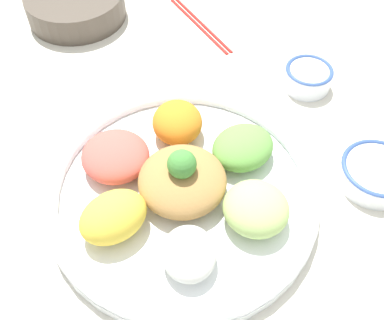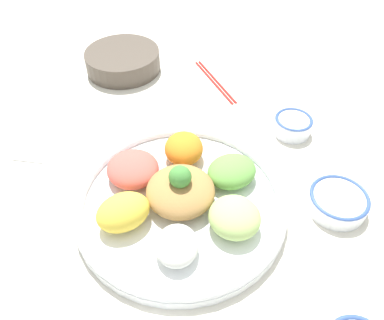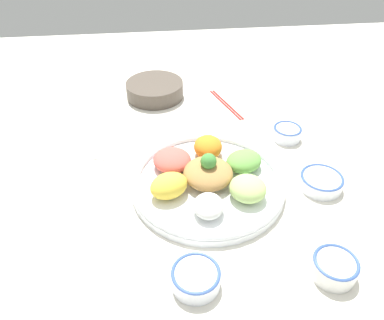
{
  "view_description": "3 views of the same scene",
  "coord_description": "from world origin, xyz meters",
  "px_view_note": "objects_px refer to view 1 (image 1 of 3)",
  "views": [
    {
      "loc": [
        -0.32,
        0.08,
        0.57
      ],
      "look_at": [
        0.08,
        -0.01,
        0.03
      ],
      "focal_mm": 42.0,
      "sensor_mm": 36.0,
      "label": 1
    },
    {
      "loc": [
        -0.4,
        0.04,
        0.58
      ],
      "look_at": [
        0.08,
        -0.01,
        0.08
      ],
      "focal_mm": 35.0,
      "sensor_mm": 36.0,
      "label": 2
    },
    {
      "loc": [
        -0.67,
        0.14,
        0.67
      ],
      "look_at": [
        0.04,
        0.06,
        0.09
      ],
      "focal_mm": 35.0,
      "sensor_mm": 36.0,
      "label": 3
    }
  ],
  "objects_px": {
    "sauce_bowl_red": "(376,173)",
    "rice_bowl_plain": "(308,77)",
    "side_serving_bowl": "(75,3)",
    "salad_platter": "(182,188)",
    "chopsticks_pair_near": "(200,24)"
  },
  "relations": [
    {
      "from": "salad_platter",
      "to": "side_serving_bowl",
      "type": "bearing_deg",
      "value": 13.51
    },
    {
      "from": "salad_platter",
      "to": "sauce_bowl_red",
      "type": "height_order",
      "value": "salad_platter"
    },
    {
      "from": "side_serving_bowl",
      "to": "chopsticks_pair_near",
      "type": "distance_m",
      "value": 0.26
    },
    {
      "from": "salad_platter",
      "to": "rice_bowl_plain",
      "type": "relative_size",
      "value": 4.67
    },
    {
      "from": "salad_platter",
      "to": "sauce_bowl_red",
      "type": "xyz_separation_m",
      "value": [
        -0.03,
        -0.29,
        -0.01
      ]
    },
    {
      "from": "chopsticks_pair_near",
      "to": "rice_bowl_plain",
      "type": "bearing_deg",
      "value": 14.65
    },
    {
      "from": "sauce_bowl_red",
      "to": "side_serving_bowl",
      "type": "distance_m",
      "value": 0.67
    },
    {
      "from": "rice_bowl_plain",
      "to": "side_serving_bowl",
      "type": "distance_m",
      "value": 0.5
    },
    {
      "from": "salad_platter",
      "to": "sauce_bowl_red",
      "type": "distance_m",
      "value": 0.3
    },
    {
      "from": "sauce_bowl_red",
      "to": "rice_bowl_plain",
      "type": "xyz_separation_m",
      "value": [
        0.22,
        0.02,
        0.0
      ]
    },
    {
      "from": "sauce_bowl_red",
      "to": "chopsticks_pair_near",
      "type": "xyz_separation_m",
      "value": [
        0.44,
        0.17,
        -0.02
      ]
    },
    {
      "from": "side_serving_bowl",
      "to": "salad_platter",
      "type": "bearing_deg",
      "value": -166.49
    },
    {
      "from": "sauce_bowl_red",
      "to": "side_serving_bowl",
      "type": "bearing_deg",
      "value": 37.8
    },
    {
      "from": "rice_bowl_plain",
      "to": "side_serving_bowl",
      "type": "relative_size",
      "value": 0.42
    },
    {
      "from": "sauce_bowl_red",
      "to": "rice_bowl_plain",
      "type": "height_order",
      "value": "rice_bowl_plain"
    }
  ]
}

